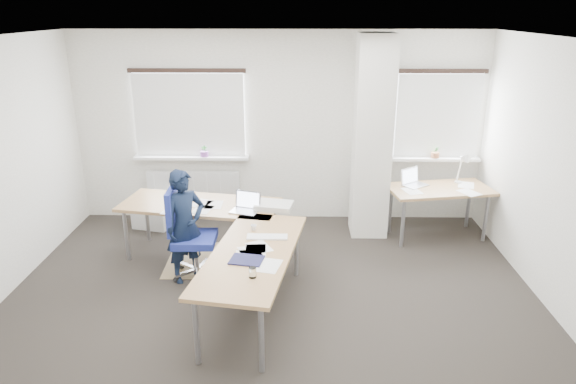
{
  "coord_description": "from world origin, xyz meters",
  "views": [
    {
      "loc": [
        0.28,
        -4.92,
        3.08
      ],
      "look_at": [
        0.17,
        0.9,
        0.98
      ],
      "focal_mm": 32.0,
      "sensor_mm": 36.0,
      "label": 1
    }
  ],
  "objects_px": {
    "task_chair": "(192,253)",
    "person": "(185,226)",
    "desk_side": "(439,191)",
    "desk_main": "(228,228)"
  },
  "relations": [
    {
      "from": "task_chair",
      "to": "person",
      "type": "relative_size",
      "value": 0.82
    },
    {
      "from": "desk_side",
      "to": "task_chair",
      "type": "height_order",
      "value": "desk_side"
    },
    {
      "from": "person",
      "to": "desk_main",
      "type": "bearing_deg",
      "value": -45.54
    },
    {
      "from": "desk_main",
      "to": "desk_side",
      "type": "relative_size",
      "value": 1.97
    },
    {
      "from": "desk_main",
      "to": "task_chair",
      "type": "relative_size",
      "value": 2.65
    },
    {
      "from": "desk_side",
      "to": "person",
      "type": "height_order",
      "value": "person"
    },
    {
      "from": "desk_side",
      "to": "desk_main",
      "type": "bearing_deg",
      "value": -164.2
    },
    {
      "from": "task_chair",
      "to": "person",
      "type": "bearing_deg",
      "value": -134.37
    },
    {
      "from": "task_chair",
      "to": "person",
      "type": "xyz_separation_m",
      "value": [
        -0.05,
        -0.05,
        0.37
      ]
    },
    {
      "from": "desk_main",
      "to": "desk_side",
      "type": "distance_m",
      "value": 3.07
    }
  ]
}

